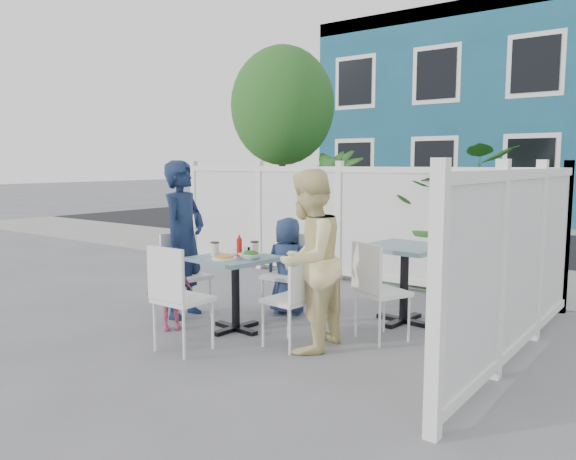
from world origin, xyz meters
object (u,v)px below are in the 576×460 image
Objects in this scene: main_table at (235,273)px; boy at (288,266)px; man at (184,239)px; toddler at (170,292)px; chair_left at (183,268)px; chair_near at (176,291)px; woman at (308,261)px; utility_cabinet at (272,214)px; spare_table at (405,263)px; chair_right at (295,292)px; chair_back at (288,268)px.

main_table is 0.81m from boy.
man reaches higher than toddler.
chair_left is 0.96× the size of chair_near.
woman is (0.86, 0.76, 0.25)m from chair_near.
utility_cabinet is at bearing 124.57° from main_table.
utility_cabinet reaches higher than spare_table.
toddler is at bearing 106.75° from chair_right.
chair_near is at bearing -90.62° from toddler.
chair_near is 1.24× the size of toddler.
chair_left is at bearing 134.01° from chair_near.
main_table is 0.68m from toddler.
man is (0.02, 0.00, 0.31)m from chair_left.
toddler is (-0.58, -1.17, -0.15)m from boy.
man reaches higher than chair_back.
chair_right is at bearing 91.96° from chair_left.
chair_back is at bearing 107.10° from boy.
main_table is 0.81× the size of chair_near.
chair_near is (0.03, -0.80, -0.02)m from main_table.
utility_cabinet is 1.65× the size of spare_table.
spare_table is at bearing -12.63° from chair_right.
man is at bearing -61.21° from utility_cabinet.
utility_cabinet is 5.22m from toddler.
boy is (2.98, -3.46, -0.16)m from utility_cabinet.
utility_cabinet reaches higher than toddler.
utility_cabinet reaches higher than main_table.
spare_table is 1.33m from woman.
chair_near reaches higher than chair_right.
woman is (0.85, -0.84, 0.29)m from chair_back.
man is (-0.80, 0.06, 0.27)m from main_table.
main_table is at bearing -20.26° from toddler.
chair_right is (3.73, -4.35, -0.18)m from utility_cabinet.
woman reaches higher than main_table.
chair_back is 0.55× the size of woman.
woman is at bearing -41.05° from toddler.
spare_table reaches higher than toddler.
spare_table is 0.95× the size of chair_right.
toddler is at bearing -146.37° from main_table.
utility_cabinet is 4.73m from man.
woman is at bearing -46.52° from utility_cabinet.
chair_right is 0.31m from woman.
chair_back is 0.53× the size of man.
woman is (0.10, 0.05, 0.29)m from chair_right.
chair_left is 0.54× the size of man.
chair_right is 1.63m from man.
chair_near reaches higher than chair_back.
woman reaches higher than chair_right.
chair_left is 0.56× the size of woman.
chair_right reaches higher than main_table.
woman reaches higher than utility_cabinet.
toddler is at bearing 39.55° from chair_left.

